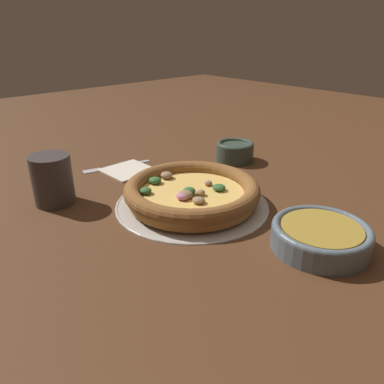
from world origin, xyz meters
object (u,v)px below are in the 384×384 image
pizza_tray (192,203)px  bowl_near (321,235)px  napkin (128,170)px  fork (113,167)px  bowl_far (235,151)px  drinking_cup (52,180)px  pizza (192,192)px

pizza_tray → bowl_near: bowl_near is taller
napkin → fork: size_ratio=0.64×
bowl_near → bowl_far: 0.44m
drinking_cup → napkin: (-0.05, 0.21, -0.05)m
pizza → drinking_cup: (-0.20, -0.20, 0.02)m
bowl_near → drinking_cup: bearing=-151.8°
pizza_tray → drinking_cup: bearing=-134.6°
bowl_near → fork: 0.56m
napkin → drinking_cup: bearing=-76.6°
bowl_far → pizza: bearing=-65.8°
drinking_cup → napkin: size_ratio=0.89×
drinking_cup → napkin: drinking_cup is taller
pizza → fork: size_ratio=1.56×
bowl_near → napkin: bearing=-176.1°
pizza_tray → pizza: 0.03m
pizza_tray → bowl_far: 0.29m
fork → bowl_far: bearing=160.1°
pizza_tray → bowl_far: (-0.12, 0.27, 0.02)m
bowl_far → fork: (-0.18, -0.27, -0.03)m
bowl_far → drinking_cup: size_ratio=0.98×
pizza → fork: 0.30m
napkin → pizza: bearing=-2.5°
pizza_tray → pizza: bearing=-126.6°
pizza → drinking_cup: bearing=-134.6°
pizza_tray → bowl_near: size_ratio=1.95×
napkin → bowl_near: bearing=3.9°
bowl_far → bowl_near: bearing=-30.2°
pizza → bowl_near: bearing=9.9°
pizza → fork: pizza is taller
drinking_cup → fork: drinking_cup is taller
pizza → pizza_tray: bearing=53.4°
drinking_cup → fork: size_ratio=0.58×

